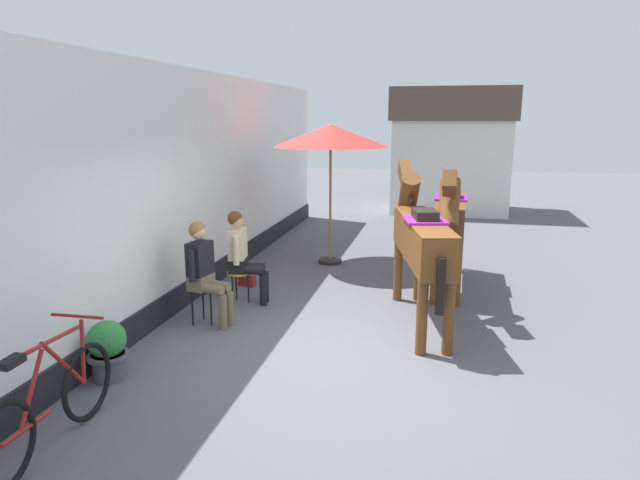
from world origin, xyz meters
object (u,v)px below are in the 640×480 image
(seated_visitor_far, at_px, (242,252))
(satchel_bag, at_px, (247,280))
(flower_planter_near, at_px, (108,349))
(spare_stool_white, at_px, (430,240))
(saddled_horse_far, at_px, (450,218))
(cafe_parasol, at_px, (331,136))
(saddled_horse_near, at_px, (421,237))
(seated_visitor_near, at_px, (204,268))
(leaning_bicycle, at_px, (49,407))

(seated_visitor_far, xyz_separation_m, satchel_bag, (-0.23, 0.80, -0.68))
(flower_planter_near, xyz_separation_m, satchel_bag, (0.30, 3.38, -0.23))
(seated_visitor_far, xyz_separation_m, spare_stool_white, (2.63, 3.11, -0.38))
(saddled_horse_far, relative_size, cafe_parasol, 1.16)
(flower_planter_near, bearing_deg, saddled_horse_near, 38.11)
(satchel_bag, bearing_deg, seated_visitor_near, 106.21)
(saddled_horse_near, xyz_separation_m, satchel_bag, (-2.80, 0.95, -1.06))
(saddled_horse_near, height_order, saddled_horse_far, same)
(saddled_horse_near, distance_m, cafe_parasol, 3.43)
(spare_stool_white, bearing_deg, saddled_horse_near, -91.26)
(saddled_horse_far, height_order, leaning_bicycle, saddled_horse_far)
(leaning_bicycle, height_order, cafe_parasol, cafe_parasol)
(cafe_parasol, height_order, spare_stool_white, cafe_parasol)
(saddled_horse_near, height_order, cafe_parasol, cafe_parasol)
(seated_visitor_near, relative_size, spare_stool_white, 3.02)
(cafe_parasol, bearing_deg, spare_stool_white, 17.66)
(seated_visitor_near, xyz_separation_m, saddled_horse_far, (3.14, 2.32, 0.38))
(saddled_horse_far, bearing_deg, spare_stool_white, 100.74)
(cafe_parasol, xyz_separation_m, spare_stool_white, (1.83, 0.58, -1.96))
(seated_visitor_far, relative_size, cafe_parasol, 0.54)
(seated_visitor_far, distance_m, cafe_parasol, 3.09)
(satchel_bag, bearing_deg, cafe_parasol, -106.42)
(saddled_horse_far, distance_m, flower_planter_near, 5.37)
(leaning_bicycle, height_order, spare_stool_white, leaning_bicycle)
(saddled_horse_near, relative_size, saddled_horse_far, 0.98)
(seated_visitor_near, bearing_deg, leaning_bicycle, -91.24)
(flower_planter_near, relative_size, satchel_bag, 2.29)
(saddled_horse_far, bearing_deg, seated_visitor_far, -154.47)
(satchel_bag, bearing_deg, saddled_horse_far, -154.65)
(saddled_horse_near, xyz_separation_m, cafe_parasol, (-1.76, 2.68, 1.20))
(seated_visitor_far, height_order, flower_planter_near, seated_visitor_far)
(seated_visitor_far, bearing_deg, saddled_horse_far, 25.53)
(cafe_parasol, bearing_deg, seated_visitor_far, -107.55)
(saddled_horse_far, height_order, satchel_bag, saddled_horse_far)
(seated_visitor_near, bearing_deg, saddled_horse_far, 36.51)
(saddled_horse_near, xyz_separation_m, leaning_bicycle, (-2.81, -3.68, -0.76))
(seated_visitor_near, bearing_deg, satchel_bag, 91.76)
(seated_visitor_near, relative_size, seated_visitor_far, 1.00)
(flower_planter_near, height_order, satchel_bag, flower_planter_near)
(saddled_horse_near, bearing_deg, leaning_bicycle, -127.36)
(satchel_bag, bearing_deg, spare_stool_white, -126.67)
(flower_planter_near, bearing_deg, satchel_bag, 84.86)
(saddled_horse_far, xyz_separation_m, spare_stool_white, (-0.32, 1.70, -0.76))
(satchel_bag, bearing_deg, saddled_horse_near, 175.65)
(seated_visitor_far, height_order, leaning_bicycle, seated_visitor_far)
(flower_planter_near, relative_size, cafe_parasol, 0.25)
(spare_stool_white, bearing_deg, satchel_bag, -141.12)
(seated_visitor_far, relative_size, leaning_bicycle, 0.79)
(seated_visitor_near, height_order, flower_planter_near, seated_visitor_near)
(saddled_horse_near, distance_m, leaning_bicycle, 4.69)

